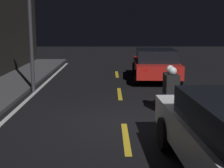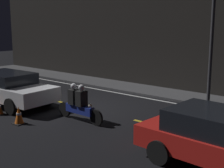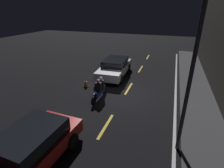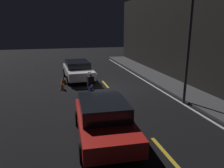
# 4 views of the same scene
# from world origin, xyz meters

# --- Properties ---
(ground_plane) EXTENTS (56.00, 56.00, 0.00)m
(ground_plane) POSITION_xyz_m (0.00, 0.00, 0.00)
(ground_plane) COLOR black
(raised_curb) EXTENTS (28.00, 2.02, 0.12)m
(raised_curb) POSITION_xyz_m (0.00, 4.39, 0.06)
(raised_curb) COLOR #424244
(raised_curb) RESTS_ON ground
(building_front) EXTENTS (28.00, 0.30, 6.90)m
(building_front) POSITION_xyz_m (0.00, 5.55, 3.45)
(building_front) COLOR black
(building_front) RESTS_ON ground
(lane_dash_a) EXTENTS (2.00, 0.14, 0.01)m
(lane_dash_a) POSITION_xyz_m (-10.00, 0.00, 0.00)
(lane_dash_a) COLOR gold
(lane_dash_a) RESTS_ON ground
(lane_dash_b) EXTENTS (2.00, 0.14, 0.01)m
(lane_dash_b) POSITION_xyz_m (-5.50, 0.00, 0.00)
(lane_dash_b) COLOR gold
(lane_dash_b) RESTS_ON ground
(lane_dash_c) EXTENTS (2.00, 0.14, 0.01)m
(lane_dash_c) POSITION_xyz_m (-1.00, 0.00, 0.00)
(lane_dash_c) COLOR gold
(lane_dash_c) RESTS_ON ground
(lane_dash_d) EXTENTS (2.00, 0.14, 0.01)m
(lane_dash_d) POSITION_xyz_m (3.50, 0.00, 0.00)
(lane_dash_d) COLOR gold
(lane_dash_d) RESTS_ON ground
(lane_dash_e) EXTENTS (2.00, 0.14, 0.01)m
(lane_dash_e) POSITION_xyz_m (8.00, 0.00, 0.00)
(lane_dash_e) COLOR gold
(lane_dash_e) RESTS_ON ground
(lane_solid_kerb) EXTENTS (25.20, 0.14, 0.01)m
(lane_solid_kerb) POSITION_xyz_m (0.00, 3.13, 0.00)
(lane_solid_kerb) COLOR silver
(lane_solid_kerb) RESTS_ON ground
(sedan_white) EXTENTS (4.65, 2.17, 1.40)m
(sedan_white) POSITION_xyz_m (-3.06, -1.72, 0.76)
(sedan_white) COLOR silver
(sedan_white) RESTS_ON ground
(taxi_red) EXTENTS (4.29, 2.14, 1.40)m
(taxi_red) POSITION_xyz_m (6.43, -1.71, 0.75)
(taxi_red) COLOR red
(taxi_red) RESTS_ON ground
(motorcycle) EXTENTS (2.21, 0.37, 1.35)m
(motorcycle) POSITION_xyz_m (1.00, -1.36, 0.63)
(motorcycle) COLOR black
(motorcycle) RESTS_ON ground
(traffic_cone_near) EXTENTS (0.51, 0.51, 0.54)m
(traffic_cone_near) POSITION_xyz_m (-1.94, -2.86, 0.26)
(traffic_cone_near) COLOR black
(traffic_cone_near) RESTS_ON ground
(traffic_cone_mid) EXTENTS (0.41, 0.41, 0.64)m
(traffic_cone_mid) POSITION_xyz_m (-0.32, -2.99, 0.31)
(traffic_cone_mid) COLOR black
(traffic_cone_mid) RESTS_ON ground
(street_lamp) EXTENTS (0.28, 0.28, 5.76)m
(street_lamp) POSITION_xyz_m (3.90, 3.23, 3.24)
(street_lamp) COLOR #333338
(street_lamp) RESTS_ON ground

